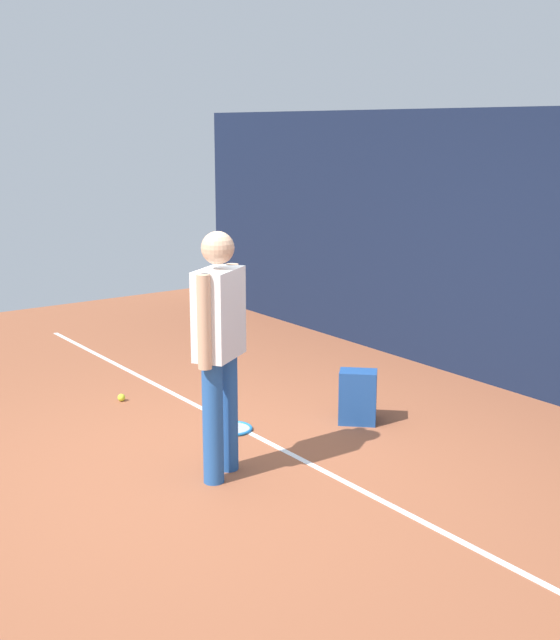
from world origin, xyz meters
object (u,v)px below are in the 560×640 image
object	(u,v)px
tennis_racket	(232,430)
tennis_ball_near_player	(121,398)
tennis_player	(219,340)
backpack	(358,397)

from	to	relation	value
tennis_racket	tennis_ball_near_player	bearing A→B (deg)	56.24
tennis_player	tennis_ball_near_player	bearing A→B (deg)	52.64
tennis_racket	tennis_ball_near_player	distance (m)	1.26
tennis_racket	backpack	size ratio (longest dim) A/B	1.34
tennis_player	tennis_ball_near_player	distance (m)	2.11
backpack	tennis_racket	bearing A→B (deg)	19.80
tennis_player	tennis_racket	distance (m)	1.29
tennis_player	tennis_racket	bearing A→B (deg)	19.51
tennis_player	backpack	bearing A→B (deg)	-22.72
tennis_racket	backpack	bearing A→B (deg)	-75.21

